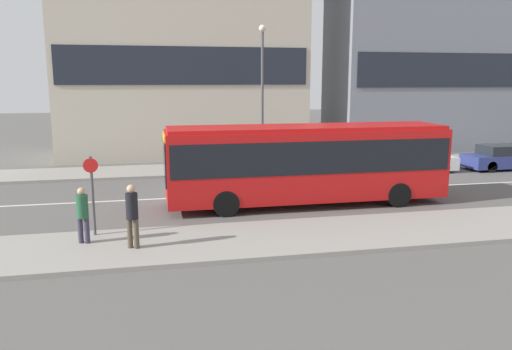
{
  "coord_description": "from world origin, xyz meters",
  "views": [
    {
      "loc": [
        -1.9,
        -20.52,
        4.84
      ],
      "look_at": [
        2.07,
        -1.8,
        1.2
      ],
      "focal_mm": 35.0,
      "sensor_mm": 36.0,
      "label": 1
    }
  ],
  "objects_px": {
    "parked_car_1": "(505,158)",
    "bus_stop_sign": "(92,189)",
    "pedestrian_near_stop": "(82,212)",
    "street_lamp": "(262,84)",
    "city_bus": "(306,159)",
    "pedestrian_down_pavement": "(132,212)",
    "parked_car_0": "(412,161)"
  },
  "relations": [
    {
      "from": "parked_car_1",
      "to": "bus_stop_sign",
      "type": "xyz_separation_m",
      "value": [
        -20.9,
        -8.22,
        0.94
      ]
    },
    {
      "from": "pedestrian_near_stop",
      "to": "street_lamp",
      "type": "height_order",
      "value": "street_lamp"
    },
    {
      "from": "parked_car_1",
      "to": "bus_stop_sign",
      "type": "distance_m",
      "value": 22.48
    },
    {
      "from": "parked_car_1",
      "to": "bus_stop_sign",
      "type": "height_order",
      "value": "bus_stop_sign"
    },
    {
      "from": "city_bus",
      "to": "street_lamp",
      "type": "distance_m",
      "value": 7.6
    },
    {
      "from": "parked_car_1",
      "to": "pedestrian_down_pavement",
      "type": "bearing_deg",
      "value": -153.71
    },
    {
      "from": "pedestrian_down_pavement",
      "to": "bus_stop_sign",
      "type": "bearing_deg",
      "value": 153.71
    },
    {
      "from": "parked_car_0",
      "to": "pedestrian_down_pavement",
      "type": "bearing_deg",
      "value": -144.87
    },
    {
      "from": "parked_car_0",
      "to": "street_lamp",
      "type": "distance_m",
      "value": 8.99
    },
    {
      "from": "pedestrian_near_stop",
      "to": "bus_stop_sign",
      "type": "bearing_deg",
      "value": -87.56
    },
    {
      "from": "bus_stop_sign",
      "to": "street_lamp",
      "type": "xyz_separation_m",
      "value": [
        7.54,
        9.94,
        3.06
      ]
    },
    {
      "from": "city_bus",
      "to": "parked_car_0",
      "type": "height_order",
      "value": "city_bus"
    },
    {
      "from": "pedestrian_near_stop",
      "to": "bus_stop_sign",
      "type": "xyz_separation_m",
      "value": [
        0.22,
        0.74,
        0.5
      ]
    },
    {
      "from": "pedestrian_down_pavement",
      "to": "bus_stop_sign",
      "type": "distance_m",
      "value": 1.97
    },
    {
      "from": "city_bus",
      "to": "parked_car_1",
      "type": "xyz_separation_m",
      "value": [
        13.18,
        5.33,
        -1.16
      ]
    },
    {
      "from": "parked_car_0",
      "to": "bus_stop_sign",
      "type": "bearing_deg",
      "value": -151.15
    },
    {
      "from": "parked_car_1",
      "to": "pedestrian_near_stop",
      "type": "distance_m",
      "value": 22.96
    },
    {
      "from": "pedestrian_down_pavement",
      "to": "parked_car_0",
      "type": "bearing_deg",
      "value": 60.04
    },
    {
      "from": "city_bus",
      "to": "parked_car_0",
      "type": "xyz_separation_m",
      "value": [
        7.71,
        5.62,
        -1.19
      ]
    },
    {
      "from": "bus_stop_sign",
      "to": "street_lamp",
      "type": "relative_size",
      "value": 0.33
    },
    {
      "from": "city_bus",
      "to": "bus_stop_sign",
      "type": "distance_m",
      "value": 8.25
    },
    {
      "from": "parked_car_1",
      "to": "street_lamp",
      "type": "relative_size",
      "value": 0.61
    },
    {
      "from": "pedestrian_near_stop",
      "to": "pedestrian_down_pavement",
      "type": "height_order",
      "value": "pedestrian_down_pavement"
    },
    {
      "from": "parked_car_0",
      "to": "parked_car_1",
      "type": "distance_m",
      "value": 5.47
    },
    {
      "from": "pedestrian_down_pavement",
      "to": "street_lamp",
      "type": "xyz_separation_m",
      "value": [
        6.33,
        11.44,
        3.45
      ]
    },
    {
      "from": "bus_stop_sign",
      "to": "pedestrian_down_pavement",
      "type": "bearing_deg",
      "value": -51.2
    },
    {
      "from": "parked_car_0",
      "to": "street_lamp",
      "type": "xyz_separation_m",
      "value": [
        -7.9,
        1.43,
        4.04
      ]
    },
    {
      "from": "parked_car_1",
      "to": "pedestrian_near_stop",
      "type": "height_order",
      "value": "pedestrian_near_stop"
    },
    {
      "from": "parked_car_1",
      "to": "pedestrian_down_pavement",
      "type": "height_order",
      "value": "pedestrian_down_pavement"
    },
    {
      "from": "bus_stop_sign",
      "to": "pedestrian_near_stop",
      "type": "bearing_deg",
      "value": -106.8
    },
    {
      "from": "parked_car_0",
      "to": "bus_stop_sign",
      "type": "distance_m",
      "value": 17.65
    },
    {
      "from": "city_bus",
      "to": "pedestrian_near_stop",
      "type": "height_order",
      "value": "city_bus"
    }
  ]
}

